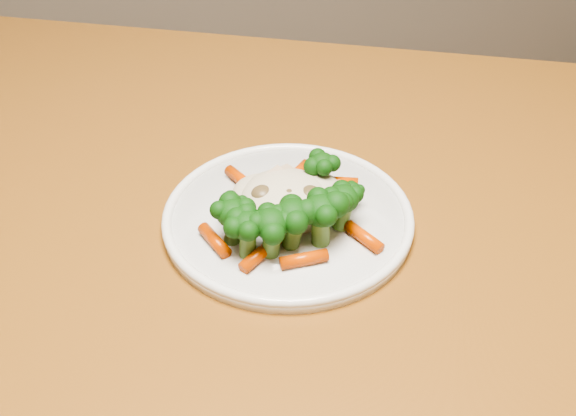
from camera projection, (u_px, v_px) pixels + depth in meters
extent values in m
cube|color=brown|center=(219.00, 245.00, 0.72)|extent=(1.50, 1.23, 0.04)
cylinder|color=white|center=(288.00, 219.00, 0.72)|extent=(0.25, 0.25, 0.01)
ellipsoid|color=beige|center=(286.00, 190.00, 0.71)|extent=(0.11, 0.09, 0.04)
ellipsoid|color=black|center=(233.00, 224.00, 0.67)|extent=(0.05, 0.05, 0.04)
ellipsoid|color=black|center=(271.00, 235.00, 0.65)|extent=(0.05, 0.05, 0.05)
ellipsoid|color=black|center=(321.00, 222.00, 0.66)|extent=(0.05, 0.05, 0.05)
ellipsoid|color=black|center=(343.00, 209.00, 0.68)|extent=(0.05, 0.05, 0.04)
ellipsoid|color=black|center=(351.00, 197.00, 0.71)|extent=(0.03, 0.03, 0.03)
ellipsoid|color=black|center=(322.00, 172.00, 0.74)|extent=(0.04, 0.04, 0.04)
ellipsoid|color=black|center=(234.00, 211.00, 0.69)|extent=(0.03, 0.03, 0.03)
ellipsoid|color=black|center=(248.00, 236.00, 0.65)|extent=(0.05, 0.05, 0.04)
ellipsoid|color=black|center=(293.00, 226.00, 0.66)|extent=(0.05, 0.05, 0.05)
cylinder|color=#D94805|center=(243.00, 181.00, 0.75)|extent=(0.04, 0.05, 0.01)
cylinder|color=#D94805|center=(297.00, 173.00, 0.76)|extent=(0.03, 0.04, 0.01)
cylinder|color=#D94805|center=(337.00, 182.00, 0.74)|extent=(0.04, 0.02, 0.01)
cylinder|color=#D94805|center=(214.00, 240.00, 0.67)|extent=(0.03, 0.05, 0.01)
cylinder|color=#D94805|center=(261.00, 252.00, 0.66)|extent=(0.05, 0.05, 0.01)
cylinder|color=#D94805|center=(304.00, 259.00, 0.65)|extent=(0.05, 0.02, 0.01)
cylinder|color=#D94805|center=(364.00, 237.00, 0.68)|extent=(0.03, 0.04, 0.01)
ellipsoid|color=brown|center=(289.00, 196.00, 0.70)|extent=(0.02, 0.02, 0.02)
ellipsoid|color=brown|center=(310.00, 195.00, 0.70)|extent=(0.02, 0.02, 0.02)
ellipsoid|color=brown|center=(263.00, 194.00, 0.71)|extent=(0.02, 0.02, 0.02)
ellipsoid|color=brown|center=(280.00, 218.00, 0.68)|extent=(0.03, 0.03, 0.02)
cube|color=tan|center=(275.00, 177.00, 0.73)|extent=(0.02, 0.02, 0.01)
cube|color=tan|center=(289.00, 173.00, 0.74)|extent=(0.02, 0.02, 0.01)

